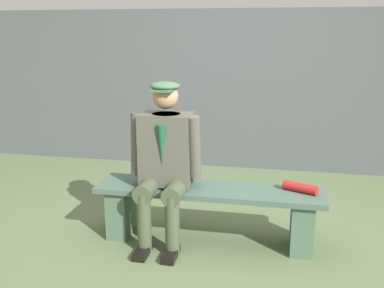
{
  "coord_description": "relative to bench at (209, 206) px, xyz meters",
  "views": [
    {
      "loc": [
        -0.53,
        3.27,
        1.65
      ],
      "look_at": [
        0.14,
        0.0,
        0.8
      ],
      "focal_mm": 41.31,
      "sensor_mm": 36.0,
      "label": 1
    }
  ],
  "objects": [
    {
      "name": "rolled_magazine",
      "position": [
        -0.7,
        -0.04,
        0.19
      ],
      "size": [
        0.28,
        0.18,
        0.07
      ],
      "primitive_type": "cylinder",
      "rotation": [
        0.0,
        1.57,
        -0.41
      ],
      "color": "#B21E1E",
      "rests_on": "bench"
    },
    {
      "name": "bench",
      "position": [
        0.0,
        0.0,
        0.0
      ],
      "size": [
        1.8,
        0.41,
        0.45
      ],
      "color": "#425C50",
      "rests_on": "ground"
    },
    {
      "name": "ground_plane",
      "position": [
        0.0,
        0.0,
        -0.3
      ],
      "size": [
        30.0,
        30.0,
        0.0
      ],
      "primitive_type": "plane",
      "color": "#586946"
    },
    {
      "name": "seated_man",
      "position": [
        0.34,
        0.06,
        0.41
      ],
      "size": [
        0.57,
        0.61,
        1.29
      ],
      "color": "#504F43",
      "rests_on": "ground"
    },
    {
      "name": "stadium_wall",
      "position": [
        0.0,
        -2.17,
        0.66
      ],
      "size": [
        12.0,
        0.24,
        1.92
      ],
      "primitive_type": "cube",
      "color": "#4A4F51",
      "rests_on": "ground"
    }
  ]
}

